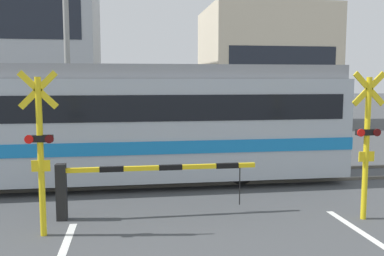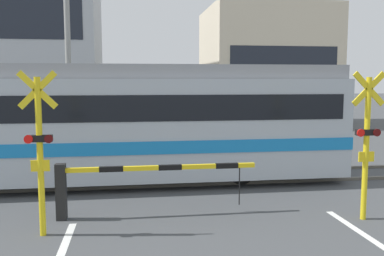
% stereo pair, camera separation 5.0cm
% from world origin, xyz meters
% --- Properties ---
extents(rail_track_near, '(50.00, 0.10, 0.08)m').
position_xyz_m(rail_track_near, '(0.00, 9.12, 0.04)').
color(rail_track_near, '#5B564C').
rests_on(rail_track_near, ground_plane).
extents(rail_track_far, '(50.00, 0.10, 0.08)m').
position_xyz_m(rail_track_far, '(0.00, 10.55, 0.04)').
color(rail_track_far, '#5B564C').
rests_on(rail_track_far, ground_plane).
extents(commuter_train, '(14.82, 2.66, 3.16)m').
position_xyz_m(commuter_train, '(-3.17, 9.84, 1.70)').
color(commuter_train, '#ADB7C1').
rests_on(commuter_train, ground_plane).
extents(crossing_barrier_near, '(4.06, 0.20, 1.13)m').
position_xyz_m(crossing_barrier_near, '(-1.83, 6.80, 0.78)').
color(crossing_barrier_near, black).
rests_on(crossing_barrier_near, ground_plane).
extents(crossing_barrier_far, '(4.06, 0.20, 1.13)m').
position_xyz_m(crossing_barrier_far, '(1.83, 13.01, 0.78)').
color(crossing_barrier_far, black).
rests_on(crossing_barrier_far, ground_plane).
extents(crossing_signal_left, '(0.68, 0.15, 2.95)m').
position_xyz_m(crossing_signal_left, '(-3.09, 5.96, 1.62)').
color(crossing_signal_left, yellow).
rests_on(crossing_signal_left, ground_plane).
extents(crossing_signal_right, '(0.68, 0.15, 2.95)m').
position_xyz_m(crossing_signal_right, '(3.09, 5.96, 1.62)').
color(crossing_signal_right, yellow).
rests_on(crossing_signal_right, ground_plane).
extents(pedestrian, '(0.38, 0.22, 1.61)m').
position_xyz_m(pedestrian, '(-0.81, 16.32, 0.92)').
color(pedestrian, '#33384C').
rests_on(pedestrian, ground_plane).
extents(building_left_of_street, '(6.71, 6.64, 10.64)m').
position_xyz_m(building_left_of_street, '(-6.59, 23.96, 5.32)').
color(building_left_of_street, '#B2B7BC').
rests_on(building_left_of_street, ground_plane).
extents(building_right_of_street, '(7.19, 6.64, 7.07)m').
position_xyz_m(building_right_of_street, '(6.83, 23.96, 3.54)').
color(building_right_of_street, beige).
rests_on(building_right_of_street, ground_plane).
extents(utility_pole_streetside, '(0.22, 0.22, 6.51)m').
position_xyz_m(utility_pole_streetside, '(-3.84, 15.51, 3.26)').
color(utility_pole_streetside, gray).
rests_on(utility_pole_streetside, ground_plane).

